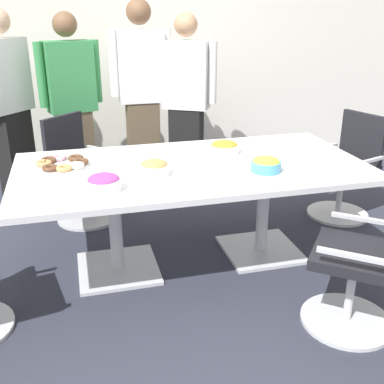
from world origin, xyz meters
The scene contains 15 objects.
ground_plane centered at (0.00, 0.00, -0.01)m, with size 10.00×10.00×0.01m, color #2D303D.
back_wall centered at (0.00, 2.40, 1.40)m, with size 8.00×0.10×2.80m, color white.
conference_table centered at (0.00, 0.00, 0.63)m, with size 2.40×1.20×0.75m.
office_chair_0 centered at (1.54, 0.47, 0.41)m, with size 0.68×0.68×0.91m.
office_chair_1 centered at (-0.75, 0.99, 0.41)m, with size 0.76×0.76×0.91m.
office_chair_3 centered at (0.75, -0.98, 0.41)m, with size 0.76×0.76×0.91m.
person_standing_0 centered at (-1.33, 1.75, 0.92)m, with size 0.46×0.51×1.76m.
person_standing_1 centered at (-0.75, 1.67, 0.90)m, with size 0.61×0.33×1.73m.
person_standing_2 centered at (-0.07, 1.70, 0.97)m, with size 0.61×0.24×1.84m.
person_standing_3 centered at (0.35, 1.55, 0.90)m, with size 0.57×0.41×1.72m.
snack_bowl_candy_mix centered at (-0.63, -0.32, 0.80)m, with size 0.22×0.22×0.10m.
snack_bowl_chips_orange centered at (0.30, 0.21, 0.80)m, with size 0.22×0.22×0.09m.
snack_bowl_chips_yellow centered at (0.44, -0.25, 0.80)m, with size 0.20×0.20×0.10m.
snack_bowl_cookies centered at (-0.29, -0.13, 0.80)m, with size 0.20×0.20×0.10m.
donut_platter centered at (-0.86, 0.20, 0.77)m, with size 0.35×0.35×0.04m.
Camera 1 is at (-0.77, -2.95, 1.77)m, focal length 43.58 mm.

